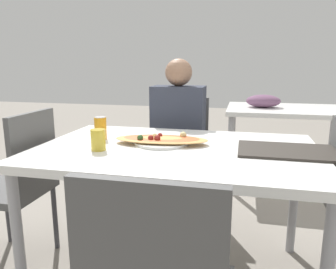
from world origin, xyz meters
TOP-DOWN VIEW (x-y plane):
  - dining_table at (0.00, 0.00)m, footprint 1.40×0.92m
  - chair_far_seated at (-0.12, 0.79)m, footprint 0.40×0.40m
  - chair_side_left at (-0.89, -0.06)m, footprint 0.40×0.40m
  - person_seated at (-0.12, 0.67)m, footprint 0.36×0.24m
  - pizza_main at (-0.09, 0.06)m, footprint 0.50×0.28m
  - soda_can at (-0.44, 0.08)m, footprint 0.07×0.07m
  - drink_glass at (-0.35, -0.14)m, footprint 0.07×0.07m
  - serving_tray at (0.54, 0.03)m, footprint 0.46×0.30m
  - background_table at (0.68, 1.68)m, footprint 1.10×0.80m

SIDE VIEW (x-z plane):
  - chair_far_seated at x=-0.12m, z-range 0.05..0.94m
  - chair_side_left at x=-0.89m, z-range 0.05..0.94m
  - dining_table at x=0.00m, z-range 0.30..1.03m
  - background_table at x=0.68m, z-range 0.25..1.10m
  - person_seated at x=-0.12m, z-range 0.10..1.27m
  - serving_tray at x=0.54m, z-range 0.73..0.74m
  - pizza_main at x=-0.09m, z-range 0.72..0.78m
  - drink_glass at x=-0.35m, z-range 0.73..0.83m
  - soda_can at x=-0.44m, z-range 0.73..0.85m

